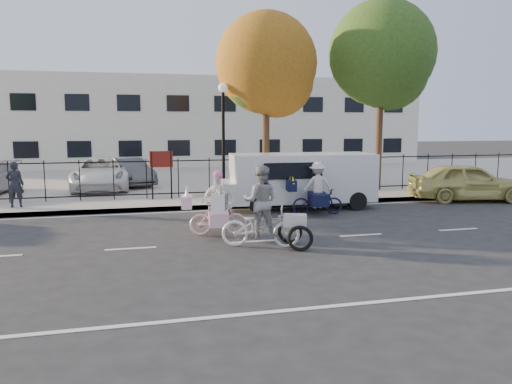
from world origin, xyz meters
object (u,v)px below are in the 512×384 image
object	(u,v)px
unicorn_bike	(217,211)
pedestrian	(15,184)
white_van	(299,178)
lot_car_d	(327,168)
lot_car_c	(129,172)
gold_sedan	(467,182)
zebra_trike	(261,216)
lamppost	(223,120)
lot_car_b	(101,173)
bull_bike	(317,194)

from	to	relation	value
unicorn_bike	pedestrian	bearing A→B (deg)	56.43
white_van	lot_car_d	size ratio (longest dim) A/B	1.39
pedestrian	lot_car_c	xyz separation A→B (m)	(3.72, 5.26, -0.17)
unicorn_bike	gold_sedan	size ratio (longest dim) A/B	0.41
pedestrian	lot_car_d	bearing A→B (deg)	-160.79
zebra_trike	lamppost	bearing A→B (deg)	15.31
unicorn_bike	lot_car_c	xyz separation A→B (m)	(-2.31, 10.48, 0.11)
zebra_trike	pedestrian	bearing A→B (deg)	64.19
lamppost	gold_sedan	bearing A→B (deg)	-14.20
lot_car_c	lot_car_b	bearing A→B (deg)	-157.37
pedestrian	bull_bike	bearing A→B (deg)	163.90
white_van	lot_car_d	world-z (taller)	white_van
pedestrian	lot_car_b	world-z (taller)	pedestrian
bull_bike	lot_car_d	xyz separation A→B (m)	(3.28, 7.28, 0.13)
pedestrian	lot_car_c	distance (m)	6.44
lamppost	lot_car_b	size ratio (longest dim) A/B	0.87
unicorn_bike	lot_car_b	size ratio (longest dim) A/B	0.36
lamppost	pedestrian	xyz separation A→B (m)	(-7.27, -0.64, -2.18)
white_van	gold_sedan	distance (m)	6.81
zebra_trike	gold_sedan	bearing A→B (deg)	-43.46
zebra_trike	lot_car_b	world-z (taller)	zebra_trike
bull_bike	lot_car_d	world-z (taller)	bull_bike
lot_car_d	white_van	bearing A→B (deg)	-118.00
zebra_trike	gold_sedan	distance (m)	10.77
lot_car_b	lot_car_c	distance (m)	1.57
lamppost	gold_sedan	world-z (taller)	lamppost
lot_car_c	bull_bike	bearing A→B (deg)	-73.63
white_van	lot_car_b	size ratio (longest dim) A/B	1.11
lamppost	unicorn_bike	size ratio (longest dim) A/B	2.44
lot_car_d	zebra_trike	bearing A→B (deg)	-117.22
unicorn_bike	white_van	bearing A→B (deg)	-37.49
lamppost	white_van	size ratio (longest dim) A/B	0.79
zebra_trike	lot_car_b	bearing A→B (deg)	40.07
pedestrian	lot_car_d	size ratio (longest dim) A/B	0.40
gold_sedan	lot_car_d	bearing A→B (deg)	41.48
lot_car_c	zebra_trike	bearing A→B (deg)	-95.07
unicorn_bike	bull_bike	bearing A→B (deg)	-51.17
zebra_trike	white_van	bearing A→B (deg)	-9.61
gold_sedan	lamppost	bearing A→B (deg)	87.90
white_van	lot_car_b	distance (m)	9.13
zebra_trike	gold_sedan	world-z (taller)	zebra_trike
lamppost	lot_car_d	xyz separation A→B (m)	(5.72, 3.68, -2.29)
zebra_trike	pedestrian	world-z (taller)	zebra_trike
white_van	lot_car_d	bearing A→B (deg)	62.80
unicorn_bike	pedestrian	xyz separation A→B (m)	(-6.03, 5.22, 0.28)
white_van	lot_car_c	xyz separation A→B (m)	(-5.84, 6.92, -0.30)
gold_sedan	lot_car_d	xyz separation A→B (m)	(-3.37, 5.98, 0.08)
white_van	gold_sedan	world-z (taller)	white_van
bull_bike	lot_car_d	distance (m)	7.98
unicorn_bike	lot_car_c	bearing A→B (deg)	19.73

